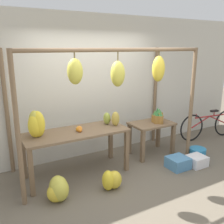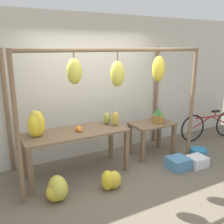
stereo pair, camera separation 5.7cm
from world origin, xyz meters
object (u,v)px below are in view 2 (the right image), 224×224
Objects in this scene: orange_pile at (79,129)px; fruit_crate_purple at (197,161)px; banana_pile_ground_left at (58,189)px; pineapple_cluster at (158,117)px; fruit_crate_white at (178,163)px; banana_pile_on_table at (36,124)px; blue_bucket at (198,153)px; banana_pile_ground_right at (111,180)px; parked_bicycle at (210,125)px; papaya_pile at (111,119)px.

fruit_crate_purple is at bearing -20.32° from orange_pile.
banana_pile_ground_left is 2.61m from fruit_crate_purple.
fruit_crate_purple is (0.29, -0.83, -0.70)m from pineapple_cluster.
banana_pile_on_table is at bearing 162.38° from fruit_crate_white.
blue_bucket is (0.59, -0.59, -0.70)m from pineapple_cluster.
banana_pile_ground_right is 1.07× the size of blue_bucket.
parked_bicycle is (1.09, 0.67, 0.24)m from blue_bucket.
banana_pile_ground_right is 1.08× the size of papaya_pile.
fruit_crate_purple is at bearing -70.53° from pineapple_cluster.
fruit_crate_purple is (1.39, -0.81, -0.82)m from papaya_pile.
parked_bicycle is at bearing 1.09° from banana_pile_on_table.
orange_pile is at bearing 167.71° from blue_bucket.
banana_pile_ground_right is at bearing 177.56° from fruit_crate_purple.
parked_bicycle is 5.22× the size of papaya_pile.
banana_pile_on_table is 1.43× the size of pineapple_cluster.
papaya_pile is at bearing -1.34° from banana_pile_on_table.
banana_pile_ground_right is 2.10m from blue_bucket.
banana_pile_on_table reaches higher than parked_bicycle.
banana_pile_on_table is 3.20m from blue_bucket.
blue_bucket is 1.95m from papaya_pile.
orange_pile is 0.37× the size of banana_pile_ground_right.
pineapple_cluster reaches higher than fruit_crate_purple.
blue_bucket is (0.67, 0.15, -0.01)m from fruit_crate_white.
blue_bucket is (3.01, -0.59, -0.90)m from banana_pile_on_table.
fruit_crate_white is at bearing 165.66° from fruit_crate_purple.
papaya_pile is (0.65, 0.05, 0.08)m from orange_pile.
orange_pile is at bearing 159.68° from fruit_crate_purple.
papaya_pile is (-2.77, -0.11, 0.57)m from parked_bicycle.
fruit_crate_white is at bearing -2.50° from banana_pile_ground_left.
fruit_crate_white is (-0.09, -0.74, -0.69)m from pineapple_cluster.
papaya_pile is (-1.01, 0.71, 0.81)m from fruit_crate_white.
fruit_crate_white reaches higher than fruit_crate_purple.
banana_pile_ground_left is at bearing -79.93° from banana_pile_on_table.
fruit_crate_white is at bearing -96.59° from pineapple_cluster.
banana_pile_ground_left is 0.23× the size of parked_bicycle.
pineapple_cluster is 0.93× the size of blue_bucket.
banana_pile_ground_right is at bearing -179.17° from fruit_crate_white.
banana_pile_ground_left is 1.18× the size of papaya_pile.
pineapple_cluster is 0.94× the size of papaya_pile.
fruit_crate_white is at bearing -17.62° from banana_pile_on_table.
fruit_crate_purple is (-0.29, -0.25, -0.00)m from blue_bucket.
blue_bucket is at bearing -12.29° from orange_pile.
orange_pile is 1.93m from fruit_crate_white.
banana_pile_ground_left is 4.06m from parked_bicycle.
orange_pile is at bearing -175.25° from papaya_pile.
banana_pile_on_table is at bearing 100.07° from banana_pile_ground_left.
fruit_crate_white is 1.14× the size of blue_bucket.
blue_bucket is (2.09, 0.17, -0.06)m from banana_pile_ground_right.
orange_pile reaches higher than banana_pile_ground_left.
orange_pile is 0.40× the size of blue_bucket.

